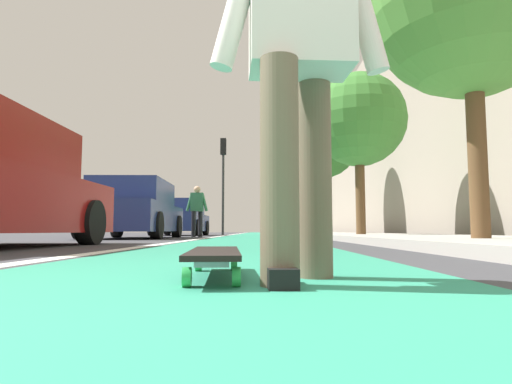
{
  "coord_description": "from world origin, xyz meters",
  "views": [
    {
      "loc": [
        -0.69,
        -0.24,
        0.19
      ],
      "look_at": [
        10.9,
        -0.1,
        1.22
      ],
      "focal_mm": 30.64,
      "sensor_mm": 36.0,
      "label": 1
    }
  ],
  "objects_px": {
    "parked_car_mid": "(134,211)",
    "street_tree_mid": "(359,120)",
    "traffic_light": "(223,168)",
    "skater_person": "(299,43)",
    "parked_car_far": "(181,218)",
    "skateboard": "(215,255)",
    "pedestrian_distant": "(197,208)",
    "street_tree_far": "(323,144)"
  },
  "relations": [
    {
      "from": "skater_person",
      "to": "street_tree_mid",
      "type": "bearing_deg",
      "value": -14.1
    },
    {
      "from": "traffic_light",
      "to": "street_tree_mid",
      "type": "distance_m",
      "value": 10.49
    },
    {
      "from": "parked_car_far",
      "to": "parked_car_mid",
      "type": "bearing_deg",
      "value": -179.37
    },
    {
      "from": "skater_person",
      "to": "street_tree_far",
      "type": "xyz_separation_m",
      "value": [
        16.71,
        -2.48,
        2.95
      ]
    },
    {
      "from": "skateboard",
      "to": "street_tree_far",
      "type": "bearing_deg",
      "value": -9.68
    },
    {
      "from": "parked_car_mid",
      "to": "skater_person",
      "type": "bearing_deg",
      "value": -160.3
    },
    {
      "from": "parked_car_far",
      "to": "street_tree_mid",
      "type": "relative_size",
      "value": 0.96
    },
    {
      "from": "skater_person",
      "to": "street_tree_mid",
      "type": "distance_m",
      "value": 10.42
    },
    {
      "from": "skater_person",
      "to": "parked_car_far",
      "type": "relative_size",
      "value": 0.38
    },
    {
      "from": "skateboard",
      "to": "parked_car_far",
      "type": "bearing_deg",
      "value": 10.93
    },
    {
      "from": "parked_car_mid",
      "to": "pedestrian_distant",
      "type": "height_order",
      "value": "pedestrian_distant"
    },
    {
      "from": "parked_car_mid",
      "to": "traffic_light",
      "type": "xyz_separation_m",
      "value": [
        9.75,
        -1.45,
        2.51
      ]
    },
    {
      "from": "skateboard",
      "to": "street_tree_mid",
      "type": "xyz_separation_m",
      "value": [
        9.72,
        -2.83,
        3.07
      ]
    },
    {
      "from": "traffic_light",
      "to": "skater_person",
      "type": "bearing_deg",
      "value": -174.12
    },
    {
      "from": "parked_car_mid",
      "to": "traffic_light",
      "type": "relative_size",
      "value": 0.95
    },
    {
      "from": "pedestrian_distant",
      "to": "traffic_light",
      "type": "bearing_deg",
      "value": -1.56
    },
    {
      "from": "parked_car_mid",
      "to": "parked_car_far",
      "type": "bearing_deg",
      "value": 0.63
    },
    {
      "from": "parked_car_mid",
      "to": "pedestrian_distant",
      "type": "xyz_separation_m",
      "value": [
        2.56,
        -1.25,
        0.21
      ]
    },
    {
      "from": "parked_car_far",
      "to": "pedestrian_distant",
      "type": "relative_size",
      "value": 2.65
    },
    {
      "from": "skater_person",
      "to": "pedestrian_distant",
      "type": "height_order",
      "value": "skater_person"
    },
    {
      "from": "traffic_light",
      "to": "parked_car_far",
      "type": "bearing_deg",
      "value": 151.41
    },
    {
      "from": "parked_car_far",
      "to": "pedestrian_distant",
      "type": "xyz_separation_m",
      "value": [
        -4.4,
        -1.33,
        0.21
      ]
    },
    {
      "from": "skater_person",
      "to": "traffic_light",
      "type": "bearing_deg",
      "value": 5.88
    },
    {
      "from": "skater_person",
      "to": "parked_car_mid",
      "type": "bearing_deg",
      "value": 19.7
    },
    {
      "from": "street_tree_far",
      "to": "skateboard",
      "type": "bearing_deg",
      "value": 170.32
    },
    {
      "from": "parked_car_mid",
      "to": "street_tree_mid",
      "type": "distance_m",
      "value": 6.41
    },
    {
      "from": "street_tree_far",
      "to": "pedestrian_distant",
      "type": "height_order",
      "value": "street_tree_far"
    },
    {
      "from": "skater_person",
      "to": "parked_car_mid",
      "type": "height_order",
      "value": "skater_person"
    },
    {
      "from": "skater_person",
      "to": "parked_car_far",
      "type": "height_order",
      "value": "skater_person"
    },
    {
      "from": "skateboard",
      "to": "skater_person",
      "type": "height_order",
      "value": "skater_person"
    },
    {
      "from": "skateboard",
      "to": "traffic_light",
      "type": "bearing_deg",
      "value": 4.9
    },
    {
      "from": "skater_person",
      "to": "traffic_light",
      "type": "height_order",
      "value": "traffic_light"
    },
    {
      "from": "street_tree_far",
      "to": "traffic_light",
      "type": "bearing_deg",
      "value": 59.36
    },
    {
      "from": "street_tree_mid",
      "to": "traffic_light",
      "type": "bearing_deg",
      "value": 25.25
    },
    {
      "from": "skater_person",
      "to": "pedestrian_distant",
      "type": "xyz_separation_m",
      "value": [
        12.16,
        2.19,
        -0.01
      ]
    },
    {
      "from": "traffic_light",
      "to": "pedestrian_distant",
      "type": "height_order",
      "value": "traffic_light"
    },
    {
      "from": "skateboard",
      "to": "skater_person",
      "type": "relative_size",
      "value": 0.52
    },
    {
      "from": "traffic_light",
      "to": "skateboard",
      "type": "bearing_deg",
      "value": -175.1
    },
    {
      "from": "street_tree_mid",
      "to": "pedestrian_distant",
      "type": "height_order",
      "value": "street_tree_mid"
    },
    {
      "from": "street_tree_mid",
      "to": "parked_car_mid",
      "type": "bearing_deg",
      "value": 92.59
    },
    {
      "from": "parked_car_mid",
      "to": "street_tree_mid",
      "type": "height_order",
      "value": "street_tree_mid"
    },
    {
      "from": "parked_car_mid",
      "to": "street_tree_mid",
      "type": "xyz_separation_m",
      "value": [
        0.27,
        -5.92,
        2.45
      ]
    }
  ]
}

